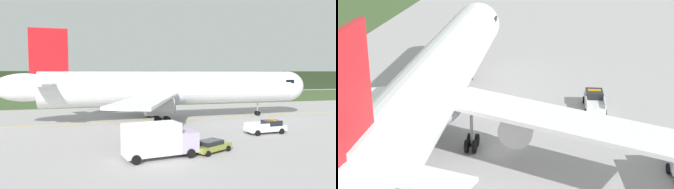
% 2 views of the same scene
% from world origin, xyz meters
% --- Properties ---
extents(ground, '(320.00, 320.00, 0.00)m').
position_xyz_m(ground, '(0.00, 0.00, 0.00)').
color(ground, '#A19C9E').
extents(grass_verge, '(320.00, 43.48, 0.04)m').
position_xyz_m(grass_verge, '(0.00, 50.28, 0.02)').
color(grass_verge, '#3C522B').
rests_on(grass_verge, ground).
extents(distant_tree_line, '(288.00, 7.48, 8.79)m').
position_xyz_m(distant_tree_line, '(0.00, 82.69, 4.40)').
color(distant_tree_line, '#222F1B').
rests_on(distant_tree_line, ground).
extents(taxiway_centerline_main, '(70.82, 1.65, 0.01)m').
position_xyz_m(taxiway_centerline_main, '(3.27, 6.66, 0.00)').
color(taxiway_centerline_main, yellow).
rests_on(taxiway_centerline_main, ground).
extents(airliner, '(55.04, 45.77, 15.07)m').
position_xyz_m(airliner, '(2.81, 6.65, 5.41)').
color(airliner, white).
rests_on(airliner, ground).
extents(ops_pickup_truck, '(5.69, 2.51, 1.94)m').
position_xyz_m(ops_pickup_truck, '(11.90, -8.31, 0.90)').
color(ops_pickup_truck, silver).
rests_on(ops_pickup_truck, ground).
extents(catering_truck, '(7.55, 3.49, 3.63)m').
position_xyz_m(catering_truck, '(-5.06, -15.78, 1.84)').
color(catering_truck, '#B0A0C7').
rests_on(catering_truck, ground).
extents(staff_car, '(4.80, 3.49, 1.30)m').
position_xyz_m(staff_car, '(0.77, -15.18, 0.70)').
color(staff_car, olive).
rests_on(staff_car, ground).
extents(apron_cone, '(0.59, 0.59, 0.74)m').
position_xyz_m(apron_cone, '(10.40, -6.28, 0.36)').
color(apron_cone, black).
rests_on(apron_cone, ground).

